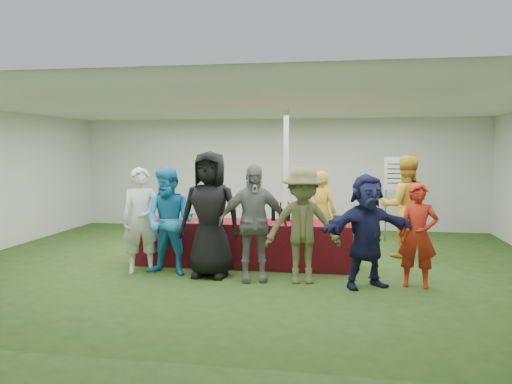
% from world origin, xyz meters
% --- Properties ---
extents(ground, '(60.00, 60.00, 0.00)m').
position_xyz_m(ground, '(0.00, 0.00, 0.00)').
color(ground, '#284719').
rests_on(ground, ground).
extents(tent, '(10.00, 10.00, 10.00)m').
position_xyz_m(tent, '(0.50, 1.20, 1.35)').
color(tent, white).
rests_on(tent, ground).
extents(serving_table, '(3.60, 0.80, 0.75)m').
position_xyz_m(serving_table, '(-0.07, -0.07, 0.38)').
color(serving_table, maroon).
rests_on(serving_table, ground).
extents(wine_bottles, '(0.85, 0.15, 0.32)m').
position_xyz_m(wine_bottles, '(0.64, 0.08, 0.87)').
color(wine_bottles, black).
rests_on(wine_bottles, serving_table).
extents(wine_glasses, '(1.09, 0.11, 0.16)m').
position_xyz_m(wine_glasses, '(-0.97, -0.34, 0.86)').
color(wine_glasses, silver).
rests_on(wine_glasses, serving_table).
extents(water_bottle, '(0.07, 0.07, 0.23)m').
position_xyz_m(water_bottle, '(-0.04, 0.01, 0.85)').
color(water_bottle, silver).
rests_on(water_bottle, serving_table).
extents(bar_towel, '(0.25, 0.18, 0.03)m').
position_xyz_m(bar_towel, '(1.42, -0.02, 0.77)').
color(bar_towel, white).
rests_on(bar_towel, serving_table).
extents(dump_bucket, '(0.22, 0.22, 0.18)m').
position_xyz_m(dump_bucket, '(1.52, -0.29, 0.84)').
color(dump_bucket, slate).
rests_on(dump_bucket, serving_table).
extents(wine_list_sign, '(0.50, 0.03, 1.80)m').
position_xyz_m(wine_list_sign, '(2.68, 2.57, 1.32)').
color(wine_list_sign, slate).
rests_on(wine_list_sign, ground).
extents(staff_pourer, '(0.65, 0.51, 1.57)m').
position_xyz_m(staff_pourer, '(1.18, 0.90, 0.79)').
color(staff_pourer, gold).
rests_on(staff_pourer, ground).
extents(staff_back, '(0.96, 0.78, 1.85)m').
position_xyz_m(staff_back, '(2.69, 1.06, 0.92)').
color(staff_back, gold).
rests_on(staff_back, ground).
extents(customer_0, '(0.72, 0.61, 1.68)m').
position_xyz_m(customer_0, '(-1.60, -0.80, 0.84)').
color(customer_0, silver).
rests_on(customer_0, ground).
extents(customer_1, '(0.90, 0.75, 1.69)m').
position_xyz_m(customer_1, '(-1.10, -0.88, 0.84)').
color(customer_1, '#218BCD').
rests_on(customer_1, ground).
extents(customer_2, '(0.97, 0.65, 1.94)m').
position_xyz_m(customer_2, '(-0.44, -0.89, 0.97)').
color(customer_2, black).
rests_on(customer_2, ground).
extents(customer_3, '(1.10, 0.69, 1.74)m').
position_xyz_m(customer_3, '(0.25, -1.01, 0.87)').
color(customer_3, slate).
rests_on(customer_3, ground).
extents(customer_4, '(1.19, 0.81, 1.71)m').
position_xyz_m(customer_4, '(0.99, -1.01, 0.85)').
color(customer_4, brown).
rests_on(customer_4, ground).
extents(customer_5, '(1.56, 1.10, 1.62)m').
position_xyz_m(customer_5, '(1.90, -1.10, 0.81)').
color(customer_5, '#171940').
rests_on(customer_5, ground).
extents(customer_6, '(0.59, 0.43, 1.49)m').
position_xyz_m(customer_6, '(2.62, -0.97, 0.75)').
color(customer_6, '#A92113').
rests_on(customer_6, ground).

